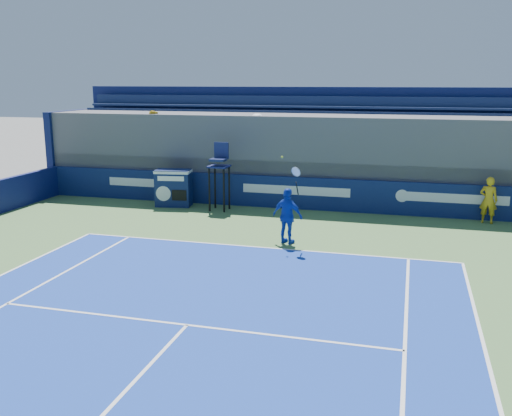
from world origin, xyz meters
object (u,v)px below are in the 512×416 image
(ball_person, at_px, (488,200))
(tennis_player, at_px, (288,216))
(umpire_chair, at_px, (219,169))
(match_clock, at_px, (174,187))

(ball_person, xyz_separation_m, tennis_player, (-5.91, -4.13, 0.04))
(umpire_chair, bearing_deg, ball_person, 2.96)
(match_clock, xyz_separation_m, umpire_chair, (1.90, -0.18, 0.79))
(umpire_chair, height_order, tennis_player, tennis_player)
(tennis_player, bearing_deg, umpire_chair, 132.30)
(ball_person, relative_size, match_clock, 1.11)
(ball_person, distance_m, match_clock, 11.14)
(ball_person, distance_m, umpire_chair, 9.28)
(umpire_chair, xyz_separation_m, tennis_player, (3.33, -3.66, -0.69))
(ball_person, height_order, tennis_player, tennis_player)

